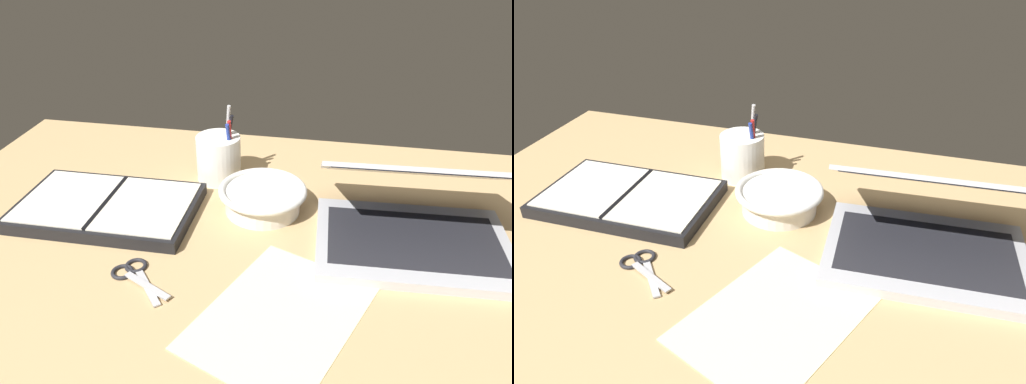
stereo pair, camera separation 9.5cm
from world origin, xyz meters
The scene contains 7 objects.
desk_top centered at (0.00, 0.00, 1.00)cm, with size 140.00×100.00×2.00cm, color tan.
laptop centered at (28.90, 8.75, 7.05)cm, with size 36.08×31.24×18.80cm.
bowl centered at (0.22, 14.19, 4.99)cm, with size 17.88×17.88×5.31cm.
pen_cup centered at (-11.88, 25.57, 7.22)cm, with size 9.83×9.83×17.00cm.
planner centered at (-30.61, 7.41, 3.36)cm, with size 35.60×22.33×2.91cm.
scissors centered at (-18.00, -9.91, 2.34)cm, with size 12.23×11.00×0.80cm.
paper_sheet_front centered at (7.98, -15.01, 2.08)cm, with size 21.12×28.82×0.16cm, color #F4EFB2.
Camera 2 is at (23.69, -68.26, 57.46)cm, focal length 35.00 mm.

